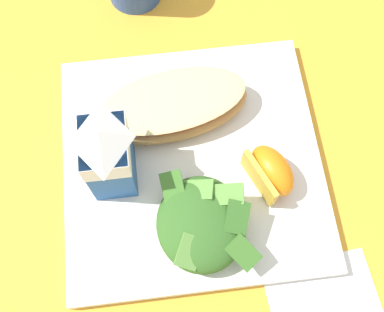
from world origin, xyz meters
TOP-DOWN VIEW (x-y plane):
  - ground at (0.00, 0.00)m, footprint 3.00×3.00m
  - white_plate at (0.00, 0.00)m, footprint 0.28×0.28m
  - cheesy_pizza_bread at (0.06, 0.01)m, footprint 0.10×0.18m
  - green_salad_pile at (-0.08, -0.00)m, footprint 0.11×0.10m
  - milk_carton at (-0.01, 0.08)m, footprint 0.06×0.04m
  - orange_wedge_front at (-0.03, -0.08)m, footprint 0.07×0.06m

SIDE VIEW (x-z plane):
  - ground at x=0.00m, z-range 0.00..0.00m
  - white_plate at x=0.00m, z-range 0.00..0.02m
  - cheesy_pizza_bread at x=0.06m, z-range 0.02..0.05m
  - orange_wedge_front at x=-0.03m, z-range 0.02..0.06m
  - green_salad_pile at x=-0.08m, z-range 0.01..0.06m
  - milk_carton at x=-0.01m, z-range 0.02..0.13m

